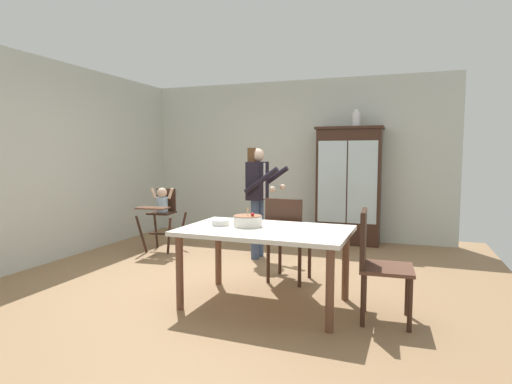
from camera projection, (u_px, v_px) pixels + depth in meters
ground_plane at (235, 278)px, 4.84m from camera, size 6.24×6.24×0.00m
wall_back at (293, 160)px, 7.18m from camera, size 5.32×0.06×2.70m
wall_left at (56, 161)px, 5.60m from camera, size 0.06×5.32×2.70m
china_cabinet at (349, 185)px, 6.64m from camera, size 1.05×0.48×1.88m
ceramic_vase at (356, 119)px, 6.52m from camera, size 0.13×0.13×0.27m
high_chair_with_toddler at (162, 207)px, 6.15m from camera, size 0.63×0.72×0.95m
adult_person at (258, 189)px, 5.70m from camera, size 0.52×0.50×1.53m
dining_table at (265, 237)px, 3.93m from camera, size 1.60×1.03×0.74m
birthday_cake at (248, 221)px, 4.03m from camera, size 0.28×0.28×0.19m
serving_bowl at (221, 222)px, 4.10m from camera, size 0.18×0.18×0.05m
dining_chair_far_side at (286, 234)px, 4.60m from camera, size 0.47×0.47×0.96m
dining_chair_right_end at (375, 257)px, 3.57m from camera, size 0.46×0.46×0.96m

